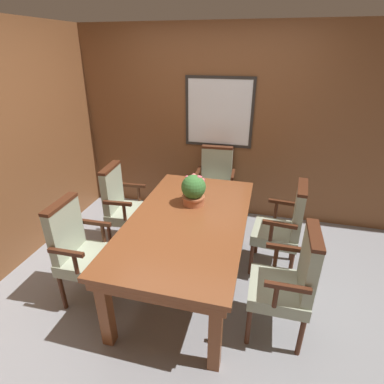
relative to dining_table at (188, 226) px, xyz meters
name	(u,v)px	position (x,y,z in m)	size (l,w,h in m)	color
ground_plane	(181,283)	(-0.06, -0.08, -0.64)	(14.00, 14.00, 0.00)	gray
wall_back	(214,126)	(-0.06, 1.56, 0.59)	(7.20, 0.08, 2.45)	brown
dining_table	(188,226)	(0.00, 0.00, 0.00)	(1.07, 1.94, 0.73)	brown
chair_left_near	(80,249)	(-0.88, -0.46, -0.09)	(0.47, 0.50, 1.00)	#472314
chair_right_near	(290,280)	(0.92, -0.41, -0.09)	(0.46, 0.50, 1.00)	#472314
chair_head_far	(215,181)	(0.03, 1.31, -0.09)	(0.51, 0.48, 1.00)	#472314
chair_right_far	(284,225)	(0.90, 0.40, -0.09)	(0.49, 0.52, 1.00)	#472314
chair_left_far	(123,204)	(-0.88, 0.41, -0.09)	(0.49, 0.52, 1.00)	#472314
potted_plant	(194,190)	(-0.02, 0.29, 0.25)	(0.24, 0.26, 0.32)	#B2603D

